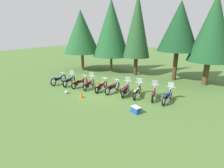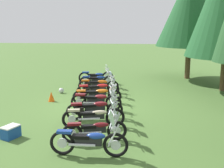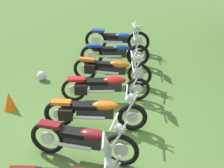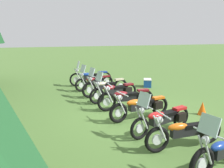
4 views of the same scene
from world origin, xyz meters
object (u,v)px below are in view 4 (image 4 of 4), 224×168
(motorcycle_1, at_px, (223,151))
(motorcycle_9, at_px, (90,77))
(motorcycle_2, at_px, (186,132))
(motorcycle_5, at_px, (126,98))
(motorcycle_6, at_px, (114,90))
(motorcycle_7, at_px, (105,86))
(motorcycle_8, at_px, (94,82))
(picnic_cooler, at_px, (147,83))
(motorcycle_4, at_px, (141,106))
(motorcycle_3, at_px, (162,118))
(traffic_cone, at_px, (202,108))

(motorcycle_1, xyz_separation_m, motorcycle_9, (9.21, 1.21, 0.03))
(motorcycle_2, bearing_deg, motorcycle_5, -85.65)
(motorcycle_1, distance_m, motorcycle_6, 5.90)
(motorcycle_7, xyz_separation_m, motorcycle_8, (1.29, 0.26, -0.02))
(motorcycle_7, relative_size, picnic_cooler, 3.24)
(motorcycle_2, height_order, motorcycle_6, motorcycle_6)
(motorcycle_1, height_order, picnic_cooler, motorcycle_1)
(motorcycle_4, distance_m, motorcycle_9, 5.73)
(motorcycle_4, bearing_deg, motorcycle_5, -92.61)
(picnic_cooler, bearing_deg, motorcycle_2, 164.62)
(motorcycle_1, xyz_separation_m, motorcycle_3, (2.22, 0.33, 0.00))
(motorcycle_2, relative_size, motorcycle_7, 0.99)
(motorcycle_4, relative_size, traffic_cone, 4.90)
(motorcycle_5, bearing_deg, picnic_cooler, -126.56)
(traffic_cone, bearing_deg, motorcycle_8, 32.37)
(motorcycle_8, bearing_deg, motorcycle_6, 85.58)
(motorcycle_9, bearing_deg, motorcycle_2, 96.55)
(motorcycle_7, distance_m, motorcycle_9, 2.38)
(motorcycle_4, height_order, traffic_cone, motorcycle_4)
(motorcycle_5, bearing_deg, motorcycle_1, 96.32)
(motorcycle_7, bearing_deg, motorcycle_9, -97.09)
(motorcycle_1, relative_size, picnic_cooler, 2.97)
(motorcycle_5, relative_size, picnic_cooler, 3.21)
(motorcycle_8, bearing_deg, motorcycle_7, 86.03)
(motorcycle_9, relative_size, picnic_cooler, 3.28)
(picnic_cooler, bearing_deg, motorcycle_5, 145.31)
(motorcycle_1, distance_m, motorcycle_7, 6.90)
(motorcycle_4, height_order, motorcycle_6, motorcycle_6)
(motorcycle_4, xyz_separation_m, motorcycle_7, (3.31, 0.48, 0.01))
(motorcycle_5, bearing_deg, traffic_cone, 150.46)
(motorcycle_4, height_order, picnic_cooler, motorcycle_4)
(picnic_cooler, bearing_deg, motorcycle_9, 69.65)
(motorcycle_1, height_order, motorcycle_9, motorcycle_9)
(motorcycle_9, height_order, traffic_cone, motorcycle_9)
(motorcycle_1, height_order, motorcycle_5, motorcycle_1)
(motorcycle_5, height_order, motorcycle_8, motorcycle_8)
(motorcycle_7, bearing_deg, motorcycle_8, -91.87)
(motorcycle_1, bearing_deg, motorcycle_6, -99.46)
(motorcycle_5, relative_size, motorcycle_8, 1.09)
(motorcycle_3, bearing_deg, picnic_cooler, -127.25)
(motorcycle_7, xyz_separation_m, motorcycle_9, (2.37, 0.26, 0.03))
(motorcycle_4, bearing_deg, motorcycle_2, 85.39)
(motorcycle_2, height_order, picnic_cooler, motorcycle_2)
(motorcycle_4, xyz_separation_m, motorcycle_6, (2.32, 0.30, 0.03))
(motorcycle_6, bearing_deg, motorcycle_1, 82.27)
(motorcycle_4, bearing_deg, motorcycle_7, -93.99)
(motorcycle_1, relative_size, traffic_cone, 4.42)
(motorcycle_4, relative_size, motorcycle_9, 1.00)
(motorcycle_3, height_order, motorcycle_4, motorcycle_3)
(motorcycle_1, bearing_deg, traffic_cone, -135.71)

